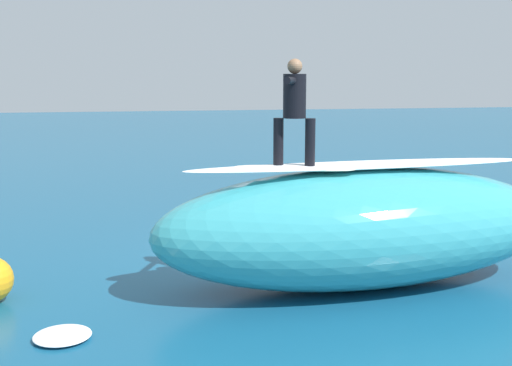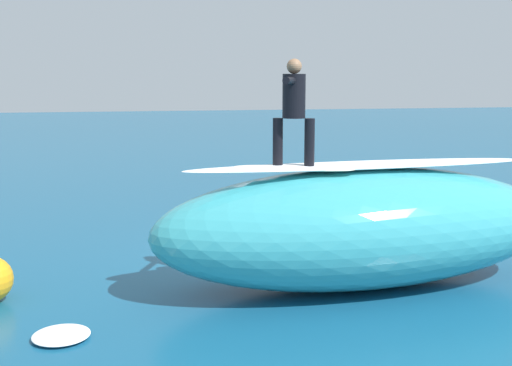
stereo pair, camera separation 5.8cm
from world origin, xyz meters
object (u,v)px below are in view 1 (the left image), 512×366
Objects in this scene: surfer_riding at (295,104)px; surfboard_paddling at (229,234)px; surfboard_riding at (294,168)px; surfer_paddling at (235,225)px.

surfboard_paddling is at bearing -60.80° from surfer_riding.
surfer_paddling is at bearing -62.82° from surfboard_riding.
surfboard_riding is 4.21m from surfboard_paddling.
surfer_riding is 4.59m from surfer_paddling.
surfer_paddling is at bearing -62.82° from surfer_riding.
surfer_riding is 4.72m from surfboard_paddling.
surfboard_riding is at bearing 103.72° from surfboard_paddling.
surfer_riding reaches higher than surfboard_paddling.
surfboard_riding reaches higher than surfboard_paddling.
surfboard_paddling is at bearing -0.00° from surfer_paddling.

